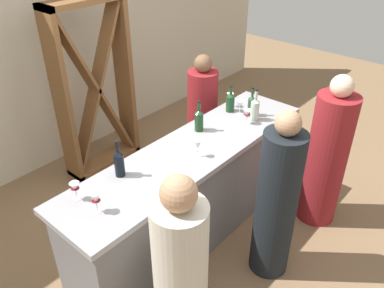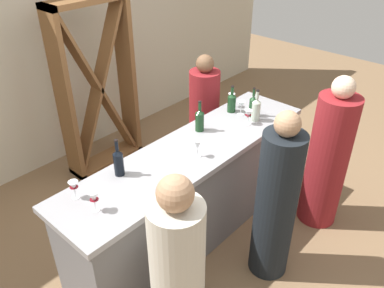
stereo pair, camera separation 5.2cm
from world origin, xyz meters
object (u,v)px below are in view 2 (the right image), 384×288
(wine_bottle_second_left_olive_green, at_px, (200,120))
(wine_bottle_second_right_clear_pale, at_px, (256,109))
(wine_bottle_rightmost_olive_green, at_px, (253,105))
(wine_glass_near_right, at_px, (94,198))
(person_center_guest, at_px, (178,276))
(wine_glass_near_center, at_px, (248,115))
(wine_glass_near_left, at_px, (197,146))
(person_server_behind, at_px, (204,122))
(wine_glass_far_left, at_px, (241,105))
(person_left_guest, at_px, (276,204))
(wine_bottle_center_olive_green, at_px, (232,102))
(wine_bottle_leftmost_near_black, at_px, (118,162))
(person_right_guest, at_px, (328,159))
(wine_glass_far_center, at_px, (74,186))
(wine_glass_far_right, at_px, (232,97))
(wine_rack, at_px, (98,88))

(wine_bottle_second_left_olive_green, distance_m, wine_bottle_second_right_clear_pale, 0.57)
(wine_bottle_rightmost_olive_green, xyz_separation_m, wine_glass_near_right, (-1.85, 0.00, -0.01))
(person_center_guest, bearing_deg, wine_glass_near_center, -89.04)
(wine_glass_near_left, bearing_deg, wine_glass_near_center, 0.91)
(wine_glass_near_left, relative_size, person_server_behind, 0.10)
(wine_glass_far_left, bearing_deg, person_left_guest, -127.09)
(wine_bottle_second_left_olive_green, bearing_deg, wine_glass_near_left, -141.28)
(wine_bottle_center_olive_green, distance_m, person_center_guest, 1.87)
(wine_glass_near_center, height_order, person_left_guest, person_left_guest)
(wine_glass_near_right, bearing_deg, wine_bottle_leftmost_near_black, 28.60)
(wine_bottle_center_olive_green, height_order, person_left_guest, person_left_guest)
(wine_bottle_leftmost_near_black, xyz_separation_m, person_right_guest, (1.69, -0.94, -0.41))
(wine_glass_near_left, bearing_deg, wine_bottle_second_left_olive_green, 38.72)
(wine_bottle_rightmost_olive_green, height_order, person_server_behind, person_server_behind)
(wine_bottle_second_left_olive_green, xyz_separation_m, wine_bottle_rightmost_olive_green, (0.56, -0.19, 0.00))
(wine_glass_near_center, distance_m, person_right_guest, 0.87)
(wine_bottle_rightmost_olive_green, bearing_deg, wine_glass_near_right, 179.99)
(wine_glass_far_center, height_order, person_right_guest, person_right_guest)
(wine_glass_far_right, bearing_deg, wine_bottle_second_right_clear_pale, -102.44)
(wine_bottle_leftmost_near_black, relative_size, person_center_guest, 0.21)
(wine_rack, relative_size, person_server_behind, 1.36)
(person_right_guest, bearing_deg, wine_bottle_second_right_clear_pale, 34.32)
(wine_bottle_center_olive_green, height_order, wine_glass_near_left, wine_bottle_center_olive_green)
(wine_bottle_second_left_olive_green, height_order, wine_glass_near_left, wine_bottle_second_left_olive_green)
(wine_glass_far_left, relative_size, person_right_guest, 0.09)
(wine_bottle_leftmost_near_black, relative_size, person_left_guest, 0.20)
(wine_glass_near_center, bearing_deg, wine_glass_far_right, 61.06)
(wine_bottle_rightmost_olive_green, bearing_deg, wine_glass_far_center, 173.34)
(wine_bottle_rightmost_olive_green, bearing_deg, person_center_guest, -160.15)
(wine_bottle_leftmost_near_black, bearing_deg, person_server_behind, 16.61)
(wine_bottle_leftmost_near_black, relative_size, wine_glass_far_center, 2.22)
(wine_glass_near_center, distance_m, wine_glass_far_left, 0.20)
(wine_glass_far_center, bearing_deg, person_server_behind, 13.01)
(wine_bottle_second_left_olive_green, distance_m, wine_glass_near_center, 0.47)
(wine_glass_far_left, relative_size, wine_glass_far_center, 1.02)
(wine_bottle_second_right_clear_pale, relative_size, wine_glass_far_right, 2.13)
(person_left_guest, height_order, person_center_guest, person_left_guest)
(wine_bottle_second_left_olive_green, height_order, person_right_guest, person_right_guest)
(wine_bottle_center_olive_green, xyz_separation_m, wine_glass_near_left, (-0.83, -0.28, -0.00))
(person_server_behind, bearing_deg, wine_bottle_leftmost_near_black, -86.00)
(wine_glass_far_left, bearing_deg, wine_glass_near_left, -168.26)
(wine_bottle_center_olive_green, bearing_deg, wine_glass_near_right, -173.40)
(wine_glass_far_right, bearing_deg, wine_bottle_second_left_olive_green, -172.38)
(person_left_guest, relative_size, person_server_behind, 1.07)
(wine_glass_far_left, bearing_deg, wine_glass_near_right, -176.82)
(wine_glass_near_right, distance_m, wine_glass_far_right, 1.89)
(wine_glass_far_center, bearing_deg, wine_glass_near_left, -16.69)
(wine_rack, xyz_separation_m, wine_glass_near_center, (0.44, -1.74, 0.11))
(wine_rack, distance_m, wine_glass_far_center, 1.94)
(wine_glass_far_right, bearing_deg, wine_rack, 113.68)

